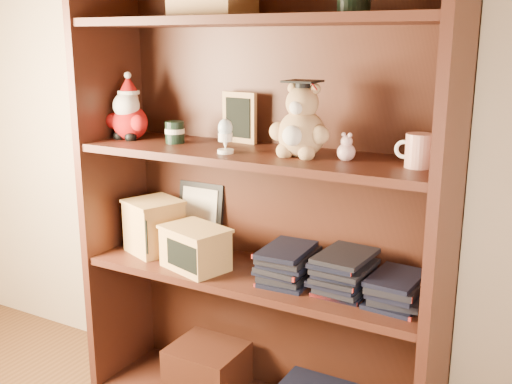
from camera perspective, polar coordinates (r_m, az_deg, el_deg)
bookcase at (r=1.93m, az=0.67°, el=-0.85°), size 1.20×0.35×1.60m
shelf_lower at (r=1.97m, az=0.00°, el=-8.00°), size 1.14×0.33×0.02m
shelf_upper at (r=1.85m, az=0.00°, el=3.52°), size 1.14×0.33×0.02m
santa_plush at (r=2.12m, az=-12.05°, el=7.27°), size 0.17×0.12×0.24m
teachers_tin at (r=2.01m, az=-7.74°, el=5.68°), size 0.06×0.06×0.07m
chalkboard_plaque at (r=2.00m, az=-1.58°, el=7.03°), size 0.13×0.08×0.17m
egg_cup at (r=1.81m, az=-2.94°, el=5.46°), size 0.05×0.05×0.10m
grad_teddy_bear at (r=1.76m, az=4.29°, el=6.19°), size 0.19×0.16×0.23m
pink_figurine at (r=1.72m, az=8.60°, el=4.02°), size 0.05×0.05×0.08m
teacher_mug at (r=1.66m, az=15.19°, el=3.82°), size 0.10×0.07×0.09m
certificate_frame at (r=2.19m, az=-5.33°, el=-2.13°), size 0.19×0.05×0.23m
treats_box at (r=2.15m, az=-9.69°, el=-3.19°), size 0.22×0.22×0.19m
pencils_box at (r=1.98m, az=-5.82°, el=-5.29°), size 0.25×0.21×0.14m
book_stack_left at (r=1.89m, az=3.22°, el=-6.75°), size 0.14×0.20×0.11m
book_stack_mid at (r=1.82m, az=8.29°, el=-7.43°), size 0.14×0.20×0.13m
book_stack_right at (r=1.78m, az=13.28°, el=-8.99°), size 0.14×0.20×0.08m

